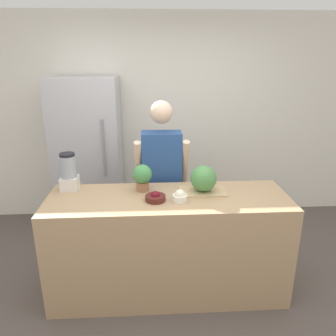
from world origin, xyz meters
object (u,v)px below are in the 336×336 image
at_px(bowl_cream, 180,197).
at_px(refrigerator, 89,156).
at_px(blender, 69,173).
at_px(bowl_cherries, 155,197).
at_px(watermelon, 204,178).
at_px(person, 162,181).
at_px(potted_plant, 142,176).

bearing_deg(bowl_cream, refrigerator, 125.16).
relative_size(refrigerator, blender, 5.47).
bearing_deg(bowl_cream, bowl_cherries, 172.57).
bearing_deg(watermelon, refrigerator, 134.92).
distance_m(person, bowl_cherries, 0.63).
bearing_deg(blender, watermelon, -6.18).
bearing_deg(watermelon, person, 127.42).
bearing_deg(watermelon, blender, 173.82).
distance_m(refrigerator, blender, 1.09).
xyz_separation_m(watermelon, bowl_cherries, (-0.43, -0.16, -0.10)).
xyz_separation_m(bowl_cherries, potted_plant, (-0.11, 0.23, 0.11)).
distance_m(bowl_cherries, bowl_cream, 0.20).
height_order(person, bowl_cherries, person).
bearing_deg(blender, bowl_cream, -17.97).
relative_size(bowl_cream, potted_plant, 0.51).
distance_m(refrigerator, bowl_cream, 1.70).
xyz_separation_m(watermelon, bowl_cream, (-0.22, -0.18, -0.09)).
bearing_deg(bowl_cream, person, 101.08).
height_order(watermelon, bowl_cream, watermelon).
height_order(refrigerator, watermelon, refrigerator).
distance_m(refrigerator, watermelon, 1.71).
xyz_separation_m(refrigerator, potted_plant, (0.67, -1.13, 0.14)).
height_order(refrigerator, potted_plant, refrigerator).
distance_m(bowl_cherries, blender, 0.82).
bearing_deg(bowl_cream, potted_plant, 140.73).
relative_size(person, bowl_cream, 13.67).
bearing_deg(blender, refrigerator, 90.78).
bearing_deg(blender, potted_plant, -5.09).
relative_size(refrigerator, bowl_cherries, 11.00).
bearing_deg(potted_plant, bowl_cherries, -64.55).
height_order(watermelon, potted_plant, watermelon).
bearing_deg(bowl_cherries, refrigerator, 119.65).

